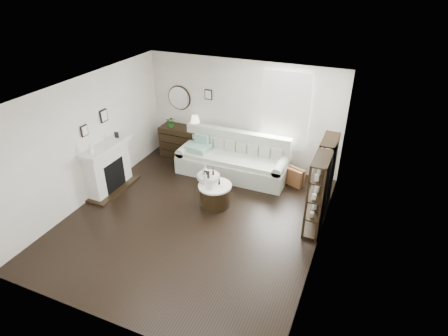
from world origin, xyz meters
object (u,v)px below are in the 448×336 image
at_px(sofa, 233,161).
at_px(dresser, 184,142).
at_px(drum_table, 215,195).
at_px(pedestal_table, 208,177).

bearing_deg(sofa, dresser, 166.29).
bearing_deg(drum_table, pedestal_table, 143.84).
xyz_separation_m(drum_table, pedestal_table, (-0.23, 0.17, 0.31)).
bearing_deg(pedestal_table, sofa, 86.05).
bearing_deg(pedestal_table, dresser, 132.31).
bearing_deg(dresser, pedestal_table, -47.69).
relative_size(sofa, drum_table, 3.76).
distance_m(dresser, pedestal_table, 2.23).
bearing_deg(drum_table, sofa, 95.65).
height_order(dresser, pedestal_table, dresser).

